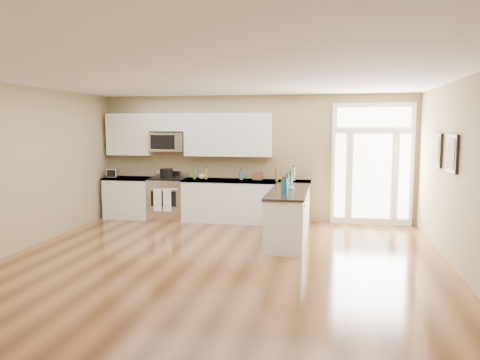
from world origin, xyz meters
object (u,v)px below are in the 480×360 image
object	(u,v)px
stockpot	(166,173)
kitchen_range	(168,198)
toaster_oven	(113,173)
peninsula_cabinet	(288,217)

from	to	relation	value
stockpot	kitchen_range	bearing A→B (deg)	26.65
stockpot	toaster_oven	bearing A→B (deg)	-177.88
peninsula_cabinet	stockpot	xyz separation A→B (m)	(-2.88, 1.43, 0.63)
peninsula_cabinet	kitchen_range	distance (m)	3.20
peninsula_cabinet	stockpot	world-z (taller)	stockpot
peninsula_cabinet	toaster_oven	xyz separation A→B (m)	(-4.16, 1.39, 0.61)
kitchen_range	peninsula_cabinet	bearing A→B (deg)	-26.93
kitchen_range	toaster_oven	distance (m)	1.42
kitchen_range	toaster_oven	size ratio (longest dim) A/B	4.48
kitchen_range	stockpot	bearing A→B (deg)	-153.35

